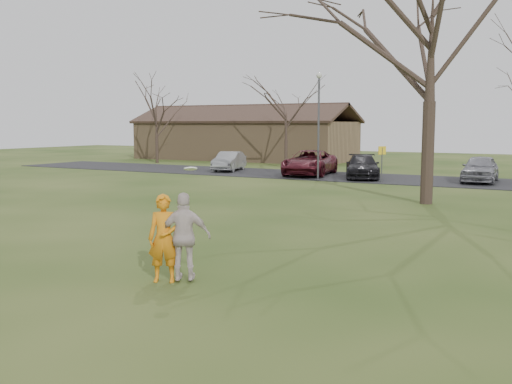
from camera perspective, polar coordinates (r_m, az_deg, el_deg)
ground at (r=12.24m, az=-9.19°, el=-8.92°), size 120.00×120.00×0.00m
parking_strip at (r=35.17m, az=16.76°, el=1.08°), size 62.00×6.50×0.04m
player_defender at (r=12.19m, az=-9.02°, el=-4.52°), size 0.80×0.70×1.84m
car_1 at (r=40.67m, az=-2.67°, el=3.05°), size 2.35×4.27×1.33m
car_2 at (r=37.41m, az=5.31°, el=2.90°), size 3.47×6.03×1.58m
car_3 at (r=35.66m, az=10.42°, el=2.48°), size 3.47×5.17×1.39m
car_4 at (r=34.98m, az=21.19°, el=2.17°), size 1.98×4.52×1.52m
catching_play at (r=12.08m, az=-7.02°, el=-4.36°), size 1.15×0.90×2.39m
building at (r=54.59m, az=-1.16°, el=5.26°), size 20.60×8.50×5.14m
lamp_post at (r=34.44m, az=6.19°, el=7.79°), size 0.34×0.34×6.27m
sign_yellow at (r=32.66m, az=12.29°, el=3.32°), size 0.35×0.35×2.08m
big_tree at (r=25.11m, az=16.93°, el=14.93°), size 9.00×9.00×14.00m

